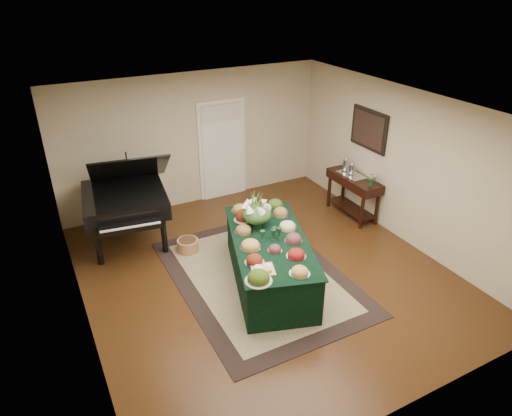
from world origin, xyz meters
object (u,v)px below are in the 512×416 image
buffet_table (269,261)px  floral_centerpiece (257,210)px  grand_piano (125,199)px  mahogany_sideboard (354,186)px

buffet_table → floral_centerpiece: size_ratio=5.36×
floral_centerpiece → grand_piano: size_ratio=0.26×
buffet_table → mahogany_sideboard: mahogany_sideboard is taller
mahogany_sideboard → grand_piano: bearing=166.1°
buffet_table → grand_piano: 2.80m
buffet_table → grand_piano: (-1.64, 2.23, 0.46)m
grand_piano → mahogany_sideboard: grand_piano is taller
grand_piano → mahogany_sideboard: bearing=-13.9°
floral_centerpiece → buffet_table: bearing=-91.4°
mahogany_sideboard → buffet_table: bearing=-154.9°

